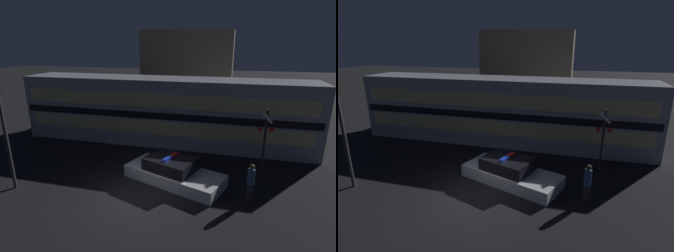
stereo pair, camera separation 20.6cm
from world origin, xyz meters
TOP-DOWN VIEW (x-y plane):
  - ground_plane at (0.00, 0.00)m, footprint 120.00×120.00m
  - train at (-0.77, 7.08)m, footprint 18.76×2.90m
  - police_car at (1.13, 1.89)m, footprint 5.06×3.32m
  - pedestrian at (4.60, 0.99)m, footprint 0.29×0.29m
  - crossing_signal_near at (5.33, 4.08)m, footprint 0.77×0.31m
  - traffic_light_corner at (-5.72, -0.54)m, footprint 0.30×0.46m
  - building_left at (-0.67, 15.91)m, footprint 8.00×5.08m

SIDE VIEW (x-z plane):
  - ground_plane at x=0.00m, z-range 0.00..0.00m
  - police_car at x=1.13m, z-range -0.18..1.11m
  - pedestrian at x=4.60m, z-range 0.02..1.73m
  - crossing_signal_near at x=5.33m, z-range 0.28..3.54m
  - train at x=-0.77m, z-range 0.00..4.25m
  - traffic_light_corner at x=-5.72m, z-range 0.90..6.13m
  - building_left at x=-0.67m, z-range 0.00..7.47m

